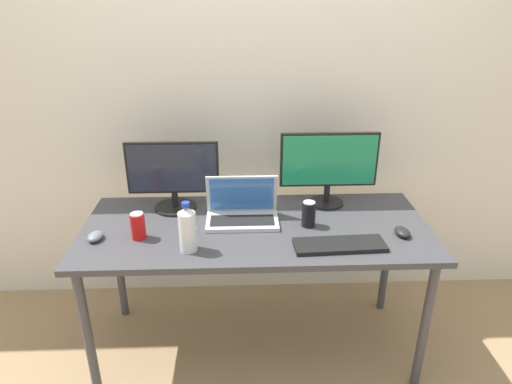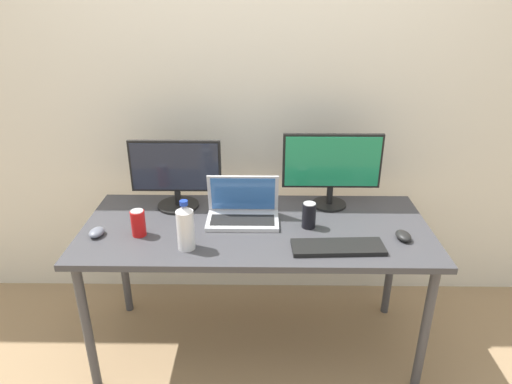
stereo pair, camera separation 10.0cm
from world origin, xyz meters
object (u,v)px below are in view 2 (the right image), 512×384
object	(u,v)px
work_desk	(256,238)
laptop_silver	(243,210)
monitor_center	(332,166)
mouse_by_laptop	(403,236)
soda_can_by_laptop	(309,215)
soda_can_near_keyboard	(138,223)
water_bottle	(185,227)
monitor_left	(176,173)
mouse_by_keyboard	(97,232)
keyboard_main	(338,247)

from	to	relation	value
work_desk	laptop_silver	size ratio (longest dim) A/B	4.76
work_desk	monitor_center	xyz separation A→B (m)	(0.38, 0.23, 0.29)
mouse_by_laptop	soda_can_by_laptop	size ratio (longest dim) A/B	0.78
work_desk	soda_can_by_laptop	xyz separation A→B (m)	(0.25, -0.01, 0.13)
soda_can_near_keyboard	work_desk	bearing A→B (deg)	9.85
monitor_center	water_bottle	xyz separation A→B (m)	(-0.69, -0.44, -0.12)
monitor_left	soda_can_near_keyboard	bearing A→B (deg)	-113.01
soda_can_near_keyboard	soda_can_by_laptop	size ratio (longest dim) A/B	1.00
work_desk	water_bottle	distance (m)	0.40
monitor_left	water_bottle	size ratio (longest dim) A/B	2.01
mouse_by_laptop	mouse_by_keyboard	bearing A→B (deg)	170.94
monitor_center	water_bottle	distance (m)	0.82
laptop_silver	mouse_by_laptop	distance (m)	0.76
keyboard_main	water_bottle	size ratio (longest dim) A/B	1.75
mouse_by_laptop	water_bottle	size ratio (longest dim) A/B	0.42
soda_can_near_keyboard	mouse_by_laptop	bearing A→B (deg)	-1.12
keyboard_main	soda_can_near_keyboard	world-z (taller)	soda_can_near_keyboard
work_desk	mouse_by_keyboard	world-z (taller)	mouse_by_keyboard
monitor_left	keyboard_main	size ratio (longest dim) A/B	1.15
monitor_left	monitor_center	bearing A→B (deg)	1.67
monitor_center	mouse_by_keyboard	xyz separation A→B (m)	(-1.12, -0.34, -0.20)
monitor_center	soda_can_near_keyboard	bearing A→B (deg)	-160.45
monitor_center	mouse_by_laptop	world-z (taller)	monitor_center
monitor_left	mouse_by_laptop	size ratio (longest dim) A/B	4.74
mouse_by_keyboard	mouse_by_laptop	xyz separation A→B (m)	(1.41, -0.01, -0.00)
keyboard_main	mouse_by_keyboard	world-z (taller)	mouse_by_keyboard
laptop_silver	mouse_by_keyboard	bearing A→B (deg)	-165.77
laptop_silver	keyboard_main	world-z (taller)	laptop_silver
monitor_center	soda_can_near_keyboard	xyz separation A→B (m)	(-0.92, -0.33, -0.16)
monitor_center	water_bottle	bearing A→B (deg)	-147.25
monitor_center	soda_can_near_keyboard	world-z (taller)	monitor_center
laptop_silver	mouse_by_keyboard	xyz separation A→B (m)	(-0.67, -0.17, -0.03)
mouse_by_keyboard	mouse_by_laptop	size ratio (longest dim) A/B	0.93
monitor_left	laptop_silver	size ratio (longest dim) A/B	1.32
keyboard_main	soda_can_by_laptop	bearing A→B (deg)	115.87
mouse_by_keyboard	water_bottle	distance (m)	0.45
mouse_by_keyboard	water_bottle	bearing A→B (deg)	-5.47
soda_can_near_keyboard	mouse_by_keyboard	bearing A→B (deg)	-177.06
work_desk	mouse_by_laptop	xyz separation A→B (m)	(0.67, -0.12, 0.08)
keyboard_main	soda_can_by_laptop	xyz separation A→B (m)	(-0.11, 0.20, 0.05)
monitor_left	soda_can_near_keyboard	xyz separation A→B (m)	(-0.13, -0.30, -0.13)
soda_can_by_laptop	work_desk	bearing A→B (deg)	178.84
monitor_center	work_desk	bearing A→B (deg)	-148.57
monitor_center	soda_can_near_keyboard	distance (m)	0.99
monitor_center	soda_can_by_laptop	world-z (taller)	monitor_center
work_desk	monitor_center	distance (m)	0.53
laptop_silver	mouse_by_laptop	bearing A→B (deg)	-13.93
soda_can_near_keyboard	keyboard_main	bearing A→B (deg)	-7.23
work_desk	soda_can_near_keyboard	world-z (taller)	soda_can_near_keyboard
monitor_center	soda_can_by_laptop	xyz separation A→B (m)	(-0.13, -0.24, -0.16)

